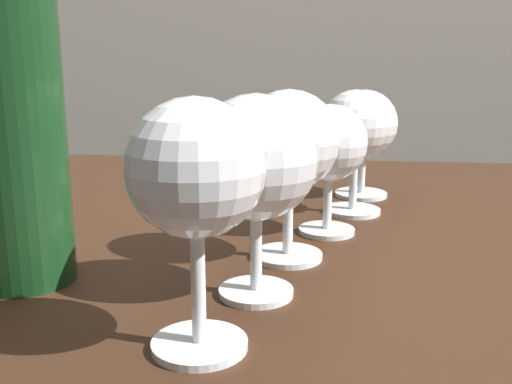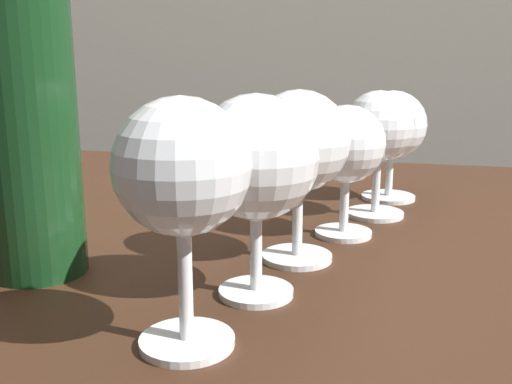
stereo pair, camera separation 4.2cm
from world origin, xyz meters
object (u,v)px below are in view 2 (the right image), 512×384
object	(u,v)px
wine_glass_cabernet	(256,161)
wine_glass_port	(346,148)
wine_glass_merlot	(298,145)
wine_glass_white	(379,130)
wine_glass_rose	(182,172)
wine_glass_chardonnay	(392,128)
wine_bottle	(27,111)

from	to	relation	value
wine_glass_cabernet	wine_glass_port	distance (m)	0.17
wine_glass_merlot	wine_glass_white	distance (m)	0.17
wine_glass_rose	wine_glass_port	bearing A→B (deg)	72.65
wine_glass_chardonnay	wine_glass_cabernet	bearing A→B (deg)	-106.37
wine_glass_port	wine_glass_chardonnay	xyz separation A→B (m)	(0.04, 0.16, 0.00)
wine_glass_white	wine_glass_merlot	bearing A→B (deg)	-111.74
wine_glass_rose	wine_glass_cabernet	xyz separation A→B (m)	(0.03, 0.09, -0.01)
wine_glass_white	wine_bottle	world-z (taller)	wine_bottle
wine_glass_cabernet	wine_glass_white	xyz separation A→B (m)	(0.08, 0.24, -0.01)
wine_glass_merlot	wine_glass_port	distance (m)	0.09
wine_glass_merlot	wine_bottle	bearing A→B (deg)	-159.65
wine_glass_rose	wine_glass_chardonnay	world-z (taller)	wine_glass_rose
wine_bottle	wine_glass_merlot	bearing A→B (deg)	20.35
wine_glass_chardonnay	wine_bottle	size ratio (longest dim) A/B	0.39
wine_glass_white	wine_glass_chardonnay	xyz separation A→B (m)	(0.01, 0.08, -0.01)
wine_bottle	wine_glass_port	bearing A→B (deg)	33.07
wine_glass_rose	wine_glass_merlot	bearing A→B (deg)	75.82
wine_glass_chardonnay	wine_glass_rose	bearing A→B (deg)	-106.36
wine_glass_white	wine_bottle	bearing A→B (deg)	-138.61
wine_glass_white	wine_glass_port	bearing A→B (deg)	-109.74
wine_glass_chardonnay	wine_bottle	xyz separation A→B (m)	(-0.28, -0.32, 0.04)
wine_glass_chardonnay	wine_bottle	bearing A→B (deg)	-131.54
wine_glass_cabernet	wine_glass_port	bearing A→B (deg)	72.12
wine_glass_rose	wine_glass_merlot	world-z (taller)	wine_glass_rose
wine_glass_cabernet	wine_glass_chardonnay	size ratio (longest dim) A/B	1.13
wine_glass_rose	wine_glass_chardonnay	size ratio (longest dim) A/B	1.16
wine_glass_chardonnay	wine_glass_merlot	bearing A→B (deg)	-107.86
wine_glass_cabernet	wine_glass_merlot	xyz separation A→B (m)	(0.02, 0.08, -0.00)
wine_glass_white	wine_glass_chardonnay	world-z (taller)	wine_glass_white
wine_bottle	wine_glass_cabernet	bearing A→B (deg)	-2.51
wine_glass_port	wine_glass_chardonnay	bearing A→B (deg)	75.16
wine_glass_rose	wine_glass_cabernet	world-z (taller)	wine_glass_rose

